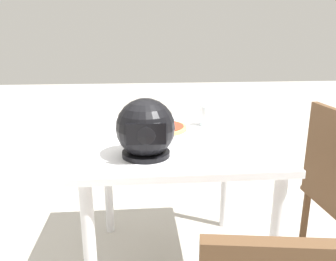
# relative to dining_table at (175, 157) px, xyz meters

# --- Properties ---
(dining_table) EXTENTS (0.86, 0.91, 0.74)m
(dining_table) POSITION_rel_dining_table_xyz_m (0.00, 0.00, 0.00)
(dining_table) COLOR white
(dining_table) RESTS_ON ground
(pizza_plate) EXTENTS (0.29, 0.29, 0.01)m
(pizza_plate) POSITION_rel_dining_table_xyz_m (0.06, -0.09, 0.11)
(pizza_plate) COLOR white
(pizza_plate) RESTS_ON dining_table
(pizza) EXTENTS (0.25, 0.25, 0.05)m
(pizza) POSITION_rel_dining_table_xyz_m (0.06, -0.09, 0.13)
(pizza) COLOR tan
(pizza) RESTS_ON pizza_plate
(motorcycle_helmet) EXTENTS (0.24, 0.24, 0.24)m
(motorcycle_helmet) POSITION_rel_dining_table_xyz_m (0.14, 0.25, 0.21)
(motorcycle_helmet) COLOR black
(motorcycle_helmet) RESTS_ON dining_table
(drinking_glass) EXTENTS (0.07, 0.07, 0.11)m
(drinking_glass) POSITION_rel_dining_table_xyz_m (-0.19, -0.19, 0.16)
(drinking_glass) COLOR silver
(drinking_glass) RESTS_ON dining_table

